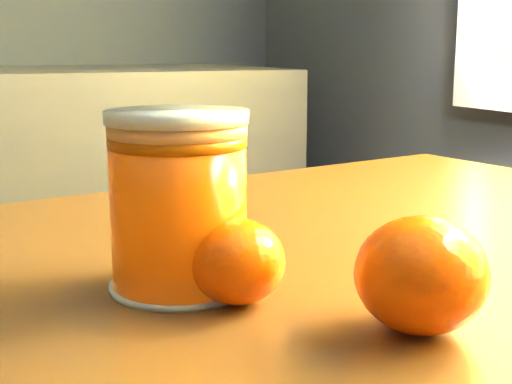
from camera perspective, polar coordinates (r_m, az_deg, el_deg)
name	(u,v)px	position (r m, az deg, el deg)	size (l,w,h in m)	color
juice_glass	(179,202)	(0.46, -6.20, -0.81)	(0.09, 0.09, 0.11)	#E44C04
orange_front	(421,275)	(0.40, 13.07, -6.46)	(0.07, 0.07, 0.06)	#FF5205
orange_back	(237,261)	(0.44, -1.53, -5.56)	(0.06, 0.06, 0.05)	#FF5205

